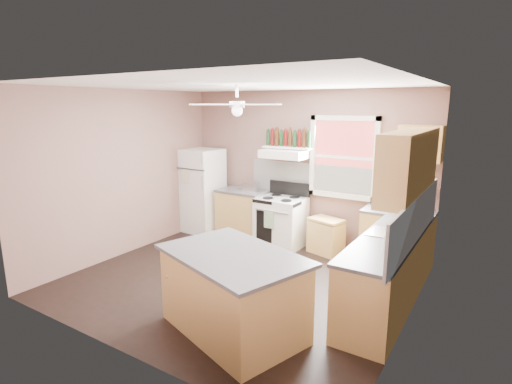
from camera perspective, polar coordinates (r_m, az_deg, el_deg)
The scene contains 32 objects.
floor at distance 5.81m, azimuth -2.47°, elevation -12.58°, with size 4.50×4.50×0.00m, color black.
ceiling at distance 5.28m, azimuth -2.75°, elevation 15.10°, with size 4.50×4.50×0.00m, color white.
wall_back at distance 7.11m, azimuth 6.74°, elevation 3.38°, with size 4.50×0.05×2.70m, color #78574F.
wall_right at distance 4.52m, azimuth 21.87°, elevation -2.55°, with size 0.05×4.00×2.70m, color #78574F.
wall_left at distance 6.91m, azimuth -18.32°, elevation 2.58°, with size 0.05×4.00×2.70m, color #78574F.
backsplash_back at distance 6.93m, azimuth 9.92°, elevation 1.57°, with size 2.90×0.03×0.55m, color white.
backsplash_right at distance 4.86m, azimuth 21.90°, elevation -3.71°, with size 0.03×2.60×0.55m, color white.
window_view at distance 6.75m, azimuth 12.40°, elevation 4.85°, with size 1.00×0.02×1.20m, color maroon.
window_frame at distance 6.73m, azimuth 12.32°, elevation 4.83°, with size 1.16×0.07×1.36m, color white.
refrigerator at distance 7.86m, azimuth -7.64°, elevation 0.19°, with size 0.69×0.67×1.62m, color white.
base_cabinet_left at distance 7.54m, azimuth -1.81°, elevation -3.19°, with size 0.90×0.60×0.86m, color tan.
counter_left at distance 7.44m, azimuth -1.83°, elevation 0.16°, with size 0.92×0.62×0.04m, color #464649.
toaster at distance 7.31m, azimuth -0.76°, elevation 0.83°, with size 0.28×0.16×0.18m, color silver.
stove at distance 7.06m, azimuth 3.59°, elevation -4.28°, with size 0.79×0.64×0.86m, color white.
range_hood at distance 6.93m, azimuth 4.09°, elevation 5.46°, with size 0.78×0.50×0.14m, color white.
bottle_shelf at distance 7.03m, azimuth 4.56°, elevation 6.36°, with size 0.90×0.26×0.03m, color white.
cart at distance 6.83m, azimuth 9.95°, elevation -6.42°, with size 0.54×0.36×0.54m, color tan.
base_cabinet_corner at distance 6.48m, azimuth 19.45°, elevation -6.53°, with size 1.00×0.60×0.86m, color tan.
base_cabinet_right at distance 5.15m, azimuth 18.06°, elevation -11.30°, with size 0.60×2.20×0.86m, color tan.
counter_corner at distance 6.35m, azimuth 19.73°, elevation -2.67°, with size 1.02×0.62×0.04m, color #464649.
counter_right at distance 5.00m, azimuth 18.29°, elevation -6.54°, with size 0.62×2.22×0.04m, color #464649.
sink at distance 5.18m, azimuth 18.85°, elevation -5.75°, with size 0.55×0.45×0.03m, color silver.
faucet at distance 5.13m, azimuth 20.65°, elevation -5.19°, with size 0.03×0.03×0.14m, color silver.
upper_cabinet_right at distance 4.96m, azimuth 21.12°, elevation 3.82°, with size 0.33×1.80×0.76m, color tan.
upper_cabinet_corner at distance 6.27m, azimuth 22.46°, elevation 6.42°, with size 0.60×0.33×0.52m, color tan.
paper_towel at distance 6.37m, azimuth 23.09°, elevation 0.52°, with size 0.12×0.12×0.26m, color white.
island at distance 4.48m, azimuth -3.25°, elevation -14.39°, with size 1.50×0.95×0.86m, color tan.
island_top at distance 4.30m, azimuth -3.33°, elevation -9.01°, with size 1.59×1.04×0.04m, color #464649.
ceiling_fan_hub at distance 5.27m, azimuth -2.72°, elevation 12.38°, with size 0.20×0.20×0.08m, color white.
soap_bottle at distance 4.51m, azimuth 18.34°, elevation -6.55°, with size 0.10×0.10×0.26m, color silver.
red_caddy at distance 5.17m, azimuth 19.43°, elevation -5.20°, with size 0.18×0.12×0.10m, color #A82C0E.
wine_bottles at distance 7.01m, azimuth 4.59°, elevation 7.66°, with size 0.86×0.06×0.31m.
Camera 1 is at (3.01, -4.33, 2.44)m, focal length 28.00 mm.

